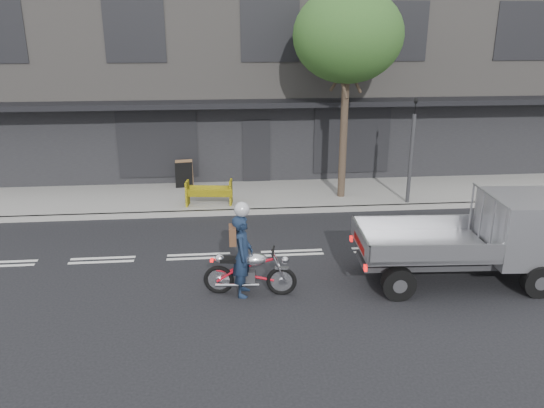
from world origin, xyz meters
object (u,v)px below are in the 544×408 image
(street_tree, at_px, (348,36))
(motorcycle, at_px, (250,271))
(construction_barrier, at_px, (209,194))
(sandwich_board, at_px, (184,175))
(rider, at_px, (243,256))
(traffic_light_pole, at_px, (411,157))
(flatbed_ute, at_px, (505,231))

(street_tree, xyz_separation_m, motorcycle, (-3.40, -6.29, -4.74))
(construction_barrier, distance_m, sandwich_board, 2.30)
(street_tree, distance_m, construction_barrier, 6.47)
(rider, xyz_separation_m, construction_barrier, (-0.83, 5.59, -0.34))
(traffic_light_pole, bearing_deg, sandwich_board, 162.77)
(flatbed_ute, xyz_separation_m, construction_barrier, (-6.73, 5.46, -0.63))
(traffic_light_pole, relative_size, flatbed_ute, 0.76)
(rider, bearing_deg, flatbed_ute, -80.41)
(flatbed_ute, height_order, construction_barrier, flatbed_ute)
(rider, bearing_deg, motorcycle, -81.70)
(sandwich_board, bearing_deg, traffic_light_pole, -25.38)
(traffic_light_pole, height_order, rider, traffic_light_pole)
(construction_barrier, relative_size, sandwich_board, 1.56)
(rider, distance_m, flatbed_ute, 5.91)
(construction_barrier, height_order, sandwich_board, sandwich_board)
(rider, bearing_deg, sandwich_board, 21.08)
(motorcycle, distance_m, sandwich_board, 7.93)
(motorcycle, xyz_separation_m, flatbed_ute, (5.75, 0.13, 0.66))
(flatbed_ute, bearing_deg, construction_barrier, 144.02)
(construction_barrier, xyz_separation_m, sandwich_board, (-0.91, 2.11, 0.06))
(traffic_light_pole, height_order, motorcycle, traffic_light_pole)
(motorcycle, relative_size, flatbed_ute, 0.44)
(motorcycle, distance_m, flatbed_ute, 5.79)
(flatbed_ute, distance_m, construction_barrier, 8.69)
(motorcycle, xyz_separation_m, sandwich_board, (-1.89, 7.70, 0.09))
(flatbed_ute, bearing_deg, sandwich_board, 138.33)
(street_tree, relative_size, sandwich_board, 7.14)
(traffic_light_pole, height_order, sandwich_board, traffic_light_pole)
(traffic_light_pole, bearing_deg, rider, -135.60)
(motorcycle, xyz_separation_m, construction_barrier, (-0.98, 5.59, 0.03))
(motorcycle, height_order, flatbed_ute, flatbed_ute)
(traffic_light_pole, distance_m, rider, 7.80)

